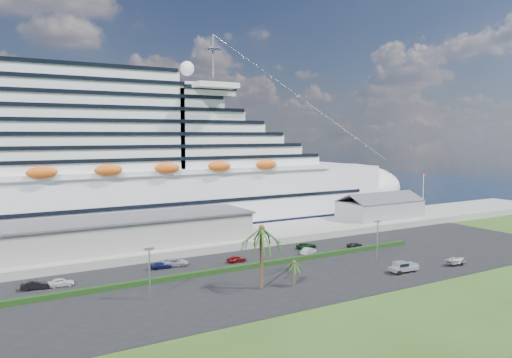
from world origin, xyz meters
TOP-DOWN VIEW (x-y plane):
  - ground at (0.00, 0.00)m, footprint 420.00×420.00m
  - asphalt_lot at (0.00, 11.00)m, footprint 140.00×38.00m
  - wharf at (0.00, 40.00)m, footprint 240.00×20.00m
  - water at (0.00, 130.00)m, footprint 420.00×160.00m
  - cruise_ship at (-21.53, 64.00)m, footprint 191.00×38.00m
  - terminal_building at (-25.00, 40.00)m, footprint 61.00×15.00m
  - port_shed at (52.00, 40.00)m, footprint 24.00×12.31m
  - flagpole at (70.04, 40.00)m, footprint 1.08×0.16m
  - hedge at (-8.00, 16.00)m, footprint 88.00×1.10m
  - lamp_post_left at (-28.00, 8.00)m, footprint 1.60×0.35m
  - lamp_post_right at (20.00, 8.00)m, footprint 1.60×0.35m
  - palm_tall at (-10.00, 4.00)m, footprint 8.82×8.82m
  - palm_short at (-4.50, 2.50)m, footprint 3.53×3.53m
  - parked_car_0 at (-38.87, 22.26)m, footprint 4.37×2.07m
  - parked_car_1 at (-42.82, 22.73)m, footprint 4.76×2.27m
  - parked_car_2 at (-17.32, 24.89)m, footprint 5.84×3.97m
  - parked_car_3 at (-20.31, 24.50)m, footprint 4.48×2.07m
  - parked_car_4 at (-5.49, 21.38)m, footprint 4.00×1.74m
  - parked_car_5 at (11.15, 19.54)m, footprint 4.69×3.16m
  - parked_car_6 at (13.97, 24.11)m, footprint 4.75×2.20m
  - parked_car_7 at (23.92, 19.25)m, footprint 4.42×2.28m
  - pickup_truck at (17.86, -1.03)m, footprint 5.97×2.59m
  - boat_trailer at (31.10, -2.61)m, footprint 5.58×3.77m

SIDE VIEW (x-z plane):
  - ground at x=0.00m, z-range 0.00..0.00m
  - water at x=0.00m, z-range 0.00..0.02m
  - asphalt_lot at x=0.00m, z-range 0.00..0.12m
  - hedge at x=-8.00m, z-range 0.12..1.02m
  - parked_car_7 at x=23.92m, z-range 0.12..1.35m
  - parked_car_3 at x=-20.31m, z-range 0.12..1.39m
  - parked_car_6 at x=13.97m, z-range 0.12..1.44m
  - parked_car_4 at x=-5.49m, z-range 0.12..1.46m
  - parked_car_0 at x=-38.87m, z-range 0.12..1.56m
  - parked_car_5 at x=11.15m, z-range 0.12..1.58m
  - parked_car_2 at x=-17.32m, z-range 0.12..1.61m
  - parked_car_1 at x=-42.82m, z-range 0.12..1.63m
  - wharf at x=0.00m, z-range 0.00..1.80m
  - boat_trailer at x=31.10m, z-range 0.38..1.96m
  - pickup_truck at x=17.86m, z-range 0.22..2.27m
  - palm_short at x=-4.50m, z-range 1.38..5.95m
  - port_shed at x=52.00m, z-range 0.71..8.08m
  - terminal_building at x=-25.00m, z-range 1.86..8.16m
  - lamp_post_left at x=-28.00m, z-range 1.21..9.48m
  - lamp_post_right at x=20.00m, z-range 1.21..9.48m
  - flagpole at x=70.04m, z-range 2.27..14.27m
  - palm_tall at x=-10.00m, z-range 3.64..14.77m
  - cruise_ship at x=-21.53m, z-range -10.31..43.69m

